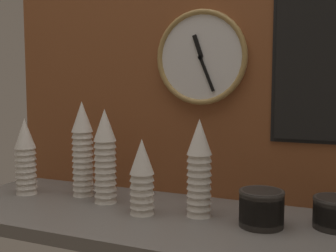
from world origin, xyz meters
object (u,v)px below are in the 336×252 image
object	(u,v)px
cup_stack_center	(142,177)
menu_board	(336,49)
cup_stack_left	(83,149)
cup_stack_center_left	(105,156)
cup_stack_center_right	(199,168)
bowl_stack_far_right	(336,212)
cup_stack_far_left	(26,156)
wall_clock	(201,57)
bowl_stack_right	(261,207)

from	to	relation	value
cup_stack_center	menu_board	xyz separation A→B (cm)	(54.97, 27.08, 40.10)
cup_stack_left	cup_stack_center_left	world-z (taller)	cup_stack_left
cup_stack_left	cup_stack_center	bearing A→B (deg)	-20.52
cup_stack_left	menu_board	bearing A→B (deg)	10.49
cup_stack_center_right	bowl_stack_far_right	distance (cm)	41.65
cup_stack_center	cup_stack_far_left	bearing A→B (deg)	174.57
cup_stack_left	cup_stack_center	world-z (taller)	cup_stack_left
cup_stack_left	menu_board	size ratio (longest dim) A/B	0.58
cup_stack_center_left	bowl_stack_far_right	bearing A→B (deg)	2.71
cup_stack_center_right	wall_clock	xyz separation A→B (cm)	(-6.82, 20.78, 35.32)
cup_stack_center_left	wall_clock	world-z (taller)	wall_clock
cup_stack_center_left	menu_board	size ratio (longest dim) A/B	0.54
cup_stack_far_left	bowl_stack_right	xyz separation A→B (cm)	(88.49, -1.44, -8.61)
cup_stack_left	cup_stack_center_left	bearing A→B (deg)	-19.96
cup_stack_far_left	cup_stack_center_left	size ratio (longest dim) A/B	0.87
cup_stack_center_right	menu_board	bearing A→B (deg)	29.86
wall_clock	cup_stack_center	bearing A→B (deg)	-111.68
bowl_stack_far_right	wall_clock	world-z (taller)	wall_clock
cup_stack_left	cup_stack_center	xyz separation A→B (cm)	(30.19, -11.30, -5.41)
wall_clock	cup_stack_center_right	bearing A→B (deg)	-71.83
cup_stack_far_left	cup_stack_center_left	xyz separation A→B (cm)	(33.64, 1.89, 2.16)
bowl_stack_right	cup_stack_left	bearing A→B (deg)	173.34
cup_stack_center_right	bowl_stack_right	xyz separation A→B (cm)	(19.90, -1.97, -9.70)
bowl_stack_far_right	cup_stack_center	bearing A→B (deg)	-169.78
cup_stack_center_right	cup_stack_center	distance (cm)	18.35
wall_clock	bowl_stack_right	bearing A→B (deg)	-40.41
bowl_stack_right	bowl_stack_far_right	world-z (taller)	bowl_stack_right
cup_stack_far_left	cup_stack_center	distance (cm)	51.63
cup_stack_far_left	wall_clock	bearing A→B (deg)	19.03
cup_stack_center	wall_clock	bearing A→B (deg)	68.32
cup_stack_left	wall_clock	distance (cm)	54.50
bowl_stack_right	cup_stack_center	bearing A→B (deg)	-174.70
cup_stack_left	cup_stack_center	distance (cm)	32.69
cup_stack_center_right	bowl_stack_right	size ratio (longest dim) A/B	2.32
bowl_stack_far_right	wall_clock	xyz separation A→B (cm)	(-46.81, 15.87, 45.88)
cup_stack_center_right	cup_stack_far_left	world-z (taller)	cup_stack_center_right
cup_stack_center_left	bowl_stack_far_right	xyz separation A→B (cm)	(74.95, 3.55, -11.64)
cup_stack_center_right	cup_stack_left	world-z (taller)	cup_stack_left
cup_stack_center_left	bowl_stack_right	xyz separation A→B (cm)	(54.85, -3.33, -10.78)
bowl_stack_far_right	cup_stack_center_right	bearing A→B (deg)	-173.00
cup_stack_center_right	bowl_stack_far_right	xyz separation A→B (cm)	(39.99, 4.91, -10.56)
menu_board	wall_clock	bearing A→B (deg)	-178.86
bowl_stack_right	cup_stack_far_left	bearing A→B (deg)	179.07
cup_stack_center	bowl_stack_right	size ratio (longest dim) A/B	1.83
cup_stack_center_right	cup_stack_center	bearing A→B (deg)	-162.57
cup_stack_far_left	wall_clock	size ratio (longest dim) A/B	0.85
cup_stack_center	wall_clock	world-z (taller)	wall_clock
bowl_stack_right	menu_board	bearing A→B (deg)	52.95
cup_stack_far_left	bowl_stack_far_right	xyz separation A→B (cm)	(108.59, 5.44, -9.48)
cup_stack_center_left	cup_stack_center	size ratio (longest dim) A/B	1.36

